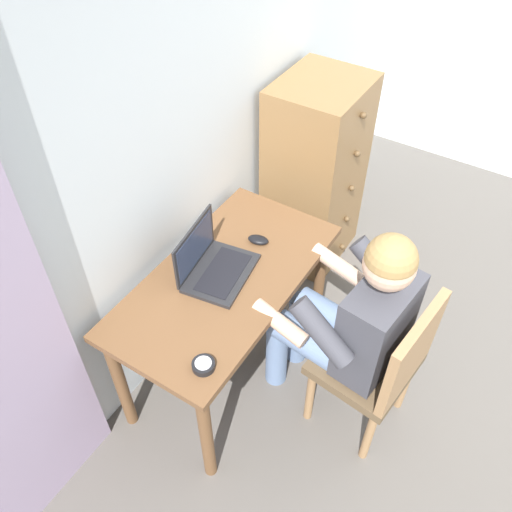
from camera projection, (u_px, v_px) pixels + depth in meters
The scene contains 8 objects.
wall_back at pixel (197, 110), 2.34m from camera, with size 4.80×0.05×2.50m, color silver.
desk at pixel (226, 293), 2.45m from camera, with size 1.15×0.60×0.71m.
dresser at pixel (315, 175), 3.12m from camera, with size 0.53×0.48×1.16m.
chair at pixel (381, 364), 2.32m from camera, with size 0.47×0.45×0.87m.
person_seated at pixel (350, 317), 2.27m from camera, with size 0.57×0.61×1.19m.
laptop at pixel (212, 264), 2.36m from camera, with size 0.37×0.30×0.24m.
computer_mouse at pixel (258, 240), 2.52m from camera, with size 0.06×0.10×0.03m, color black.
desk_clock at pixel (203, 365), 2.03m from camera, with size 0.09×0.09×0.03m.
Camera 1 is at (-1.65, 0.86, 2.46)m, focal length 37.49 mm.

